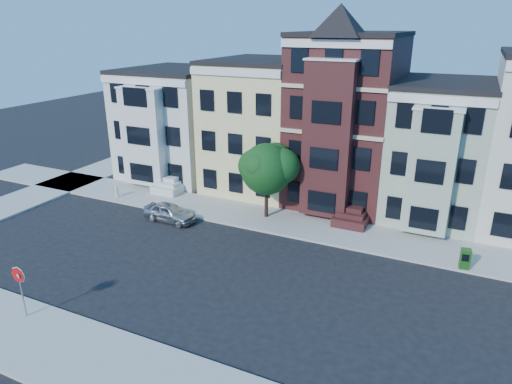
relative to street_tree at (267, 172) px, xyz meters
The scene contains 11 objects.
ground 9.62m from the street_tree, 65.72° to the right, with size 120.00×120.00×0.00m, color black.
far_sidewalk 4.96m from the street_tree, ahead, with size 60.00×4.00×0.15m, color #9E9B93.
house_white 12.98m from the street_tree, 150.90° to the left, with size 8.00×9.00×9.00m, color silver.
house_yellow 7.28m from the street_tree, 117.66° to the left, with size 7.00×9.00×10.00m, color beige.
house_brown 7.76m from the street_tree, 59.49° to the left, with size 7.00×9.00×12.00m, color #3C1818.
house_green 12.04m from the street_tree, 31.64° to the left, with size 6.00×9.00×9.00m, color #9EAC92.
street_tree is the anchor object (origin of this frame).
parked_car 7.20m from the street_tree, 150.93° to the right, with size 1.51×3.77×1.28m, color #A8ABB2.
newspaper_box 13.19m from the street_tree, ahead, with size 0.52×0.46×1.15m, color #1E5B19.
fire_hydrant 12.48m from the street_tree, behind, with size 0.24×0.24×0.69m, color beige.
stop_sign 16.27m from the street_tree, 109.09° to the right, with size 0.79×0.11×2.89m, color #A90C0D, non-canonical shape.
Camera 1 is at (8.15, -18.59, 12.80)m, focal length 32.00 mm.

